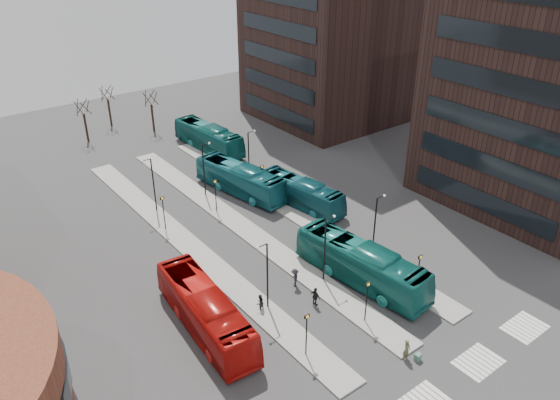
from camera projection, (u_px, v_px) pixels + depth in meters
island_left at (189, 245)px, 52.28m from camera, size 2.50×45.00×0.15m
island_mid at (241, 226)px, 55.50m from camera, size 2.50×45.00×0.15m
island_right at (287, 208)px, 58.71m from camera, size 2.50×45.00×0.15m
suitcase at (418, 357)px, 38.98m from camera, size 0.48×0.39×0.57m
red_bus at (205, 311)px, 41.23m from camera, size 3.99×12.66×3.47m
teal_bus_a at (361, 264)px, 46.54m from camera, size 4.37×13.16×3.60m
teal_bus_b at (240, 179)px, 61.30m from camera, size 4.90×12.53×3.41m
teal_bus_c at (301, 193)px, 58.82m from camera, size 3.98×11.15×3.04m
teal_bus_d at (209, 137)px, 72.45m from camera, size 3.84×12.44×3.41m
traveller at (407, 350)px, 38.81m from camera, size 0.70×0.53×1.73m
commuter_a at (260, 303)px, 43.62m from camera, size 0.81×0.69×1.49m
commuter_b at (315, 297)px, 44.13m from camera, size 0.52×1.04×1.70m
commuter_c at (295, 278)px, 46.37m from camera, size 1.17×1.28×1.72m
crosswalk_stripes at (450, 383)px, 37.21m from camera, size 22.35×2.40×0.01m
tower_far at (333, 15)px, 78.50m from camera, size 20.12×20.00×30.00m
sign_poles at (279, 237)px, 49.28m from camera, size 12.45×22.12×3.65m
lamp_posts at (256, 201)px, 52.78m from camera, size 14.04×20.24×6.12m
bare_trees at (116, 114)px, 77.45m from camera, size 10.97×8.14×5.90m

